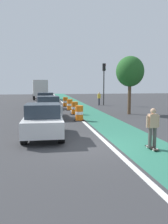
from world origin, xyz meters
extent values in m
plane|color=#38383A|center=(0.00, 0.00, 0.00)|extent=(100.00, 100.00, 0.00)
cube|color=#2D755B|center=(2.40, 12.00, 0.00)|extent=(2.50, 80.00, 0.01)
cube|color=silver|center=(0.90, 12.00, 0.01)|extent=(0.20, 80.00, 0.01)
cube|color=black|center=(2.44, -0.98, 0.07)|extent=(0.26, 0.81, 0.02)
cylinder|color=silver|center=(2.35, -0.73, 0.06)|extent=(0.05, 0.11, 0.11)
cylinder|color=silver|center=(2.51, -0.72, 0.06)|extent=(0.05, 0.11, 0.11)
cylinder|color=silver|center=(2.38, -1.24, 0.06)|extent=(0.05, 0.11, 0.11)
cylinder|color=silver|center=(2.53, -1.24, 0.06)|extent=(0.05, 0.11, 0.11)
cylinder|color=#514C47|center=(2.34, -0.99, 0.49)|extent=(0.15, 0.15, 0.82)
cylinder|color=#514C47|center=(2.54, -0.98, 0.49)|extent=(0.15, 0.15, 0.82)
cube|color=tan|center=(2.44, -0.98, 1.18)|extent=(0.37, 0.24, 0.56)
cylinder|color=tan|center=(2.20, -0.99, 1.15)|extent=(0.09, 0.09, 0.48)
cylinder|color=tan|center=(2.68, -0.97, 1.15)|extent=(0.09, 0.09, 0.48)
sphere|color=tan|center=(2.44, -0.98, 1.58)|extent=(0.22, 0.22, 0.22)
cube|color=silver|center=(-1.89, 2.00, 0.70)|extent=(1.96, 4.15, 0.72)
cube|color=#232D38|center=(-1.90, 1.75, 1.38)|extent=(1.67, 1.77, 0.64)
cylinder|color=black|center=(-2.68, 3.30, 0.34)|extent=(0.30, 0.69, 0.68)
cylinder|color=black|center=(-1.04, 3.25, 0.34)|extent=(0.30, 0.69, 0.68)
cylinder|color=black|center=(-2.75, 0.76, 0.34)|extent=(0.30, 0.69, 0.68)
cylinder|color=black|center=(-1.11, 0.71, 0.34)|extent=(0.30, 0.69, 0.68)
cube|color=#9EA0A5|center=(-1.52, 8.94, 0.70)|extent=(2.06, 4.19, 0.72)
cube|color=#232D38|center=(-1.50, 8.69, 1.38)|extent=(1.71, 1.81, 0.64)
cylinder|color=black|center=(-2.40, 10.16, 0.34)|extent=(0.32, 0.69, 0.68)
cylinder|color=black|center=(-0.77, 10.25, 0.34)|extent=(0.32, 0.69, 0.68)
cylinder|color=black|center=(-2.27, 7.62, 0.34)|extent=(0.32, 0.69, 0.68)
cylinder|color=black|center=(-0.63, 7.71, 0.34)|extent=(0.32, 0.69, 0.68)
cube|color=black|center=(-1.57, 16.01, 0.70)|extent=(1.85, 4.11, 0.72)
cube|color=#232D38|center=(-1.57, 15.76, 1.38)|extent=(1.63, 1.73, 0.64)
cylinder|color=black|center=(-2.38, 17.29, 0.34)|extent=(0.28, 0.68, 0.68)
cylinder|color=black|center=(-0.74, 17.28, 0.34)|extent=(0.28, 0.68, 0.68)
cylinder|color=black|center=(-2.39, 14.75, 0.34)|extent=(0.28, 0.68, 0.68)
cylinder|color=black|center=(-0.75, 14.74, 0.34)|extent=(0.28, 0.68, 0.68)
cylinder|color=orange|center=(0.69, 6.87, 0.25)|extent=(0.56, 0.56, 0.42)
cylinder|color=white|center=(0.69, 6.87, 0.57)|extent=(0.57, 0.57, 0.21)
cylinder|color=orange|center=(0.69, 6.87, 0.88)|extent=(0.56, 0.56, 0.42)
cube|color=black|center=(0.69, 6.87, 0.02)|extent=(0.73, 0.73, 0.04)
cylinder|color=orange|center=(0.85, 10.41, 0.25)|extent=(0.56, 0.56, 0.42)
cylinder|color=white|center=(0.85, 10.41, 0.57)|extent=(0.57, 0.57, 0.21)
cylinder|color=orange|center=(0.85, 10.41, 0.88)|extent=(0.56, 0.56, 0.42)
cube|color=black|center=(0.85, 10.41, 0.02)|extent=(0.73, 0.73, 0.04)
cylinder|color=orange|center=(0.81, 13.66, 0.25)|extent=(0.56, 0.56, 0.42)
cylinder|color=white|center=(0.81, 13.66, 0.57)|extent=(0.57, 0.57, 0.21)
cylinder|color=orange|center=(0.81, 13.66, 0.88)|extent=(0.56, 0.56, 0.42)
cube|color=black|center=(0.81, 13.66, 0.02)|extent=(0.73, 0.73, 0.04)
cylinder|color=orange|center=(0.74, 17.44, 0.25)|extent=(0.56, 0.56, 0.42)
cylinder|color=white|center=(0.74, 17.44, 0.57)|extent=(0.57, 0.57, 0.21)
cylinder|color=orange|center=(0.74, 17.44, 0.88)|extent=(0.56, 0.56, 0.42)
cube|color=black|center=(0.74, 17.44, 0.02)|extent=(0.73, 0.73, 0.04)
cube|color=beige|center=(-2.24, 30.35, 1.98)|extent=(2.56, 5.70, 2.50)
cube|color=silver|center=(-2.43, 34.19, 1.53)|extent=(2.29, 2.00, 2.10)
cylinder|color=black|center=(-3.45, 33.94, 0.48)|extent=(0.34, 0.97, 0.96)
cylinder|color=black|center=(-1.39, 34.04, 0.48)|extent=(0.34, 0.97, 0.96)
cylinder|color=black|center=(-3.21, 28.90, 0.48)|extent=(0.34, 0.97, 0.96)
cylinder|color=black|center=(-1.15, 29.00, 0.48)|extent=(0.34, 0.97, 0.96)
cylinder|color=#2D2D2D|center=(5.60, 18.47, 2.10)|extent=(0.14, 0.14, 4.20)
cube|color=black|center=(5.60, 18.47, 4.65)|extent=(0.32, 0.32, 0.90)
sphere|color=red|center=(5.77, 18.47, 4.91)|extent=(0.16, 0.16, 0.16)
sphere|color=green|center=(5.77, 18.47, 4.39)|extent=(0.16, 0.16, 0.16)
cylinder|color=#33333D|center=(4.95, 18.21, 0.43)|extent=(0.20, 0.20, 0.86)
cube|color=gold|center=(4.95, 18.21, 1.13)|extent=(0.34, 0.20, 0.54)
sphere|color=tan|center=(4.95, 18.21, 1.51)|extent=(0.20, 0.20, 0.20)
cylinder|color=brown|center=(5.55, 9.68, 1.30)|extent=(0.28, 0.28, 2.60)
ellipsoid|color=#235B23|center=(5.55, 9.68, 3.70)|extent=(2.40, 2.40, 2.60)
camera|label=1|loc=(-1.93, -9.63, 2.67)|focal=37.52mm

